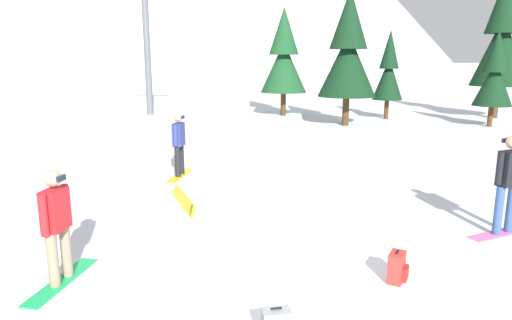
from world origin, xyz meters
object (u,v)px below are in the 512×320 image
Objects in this scene: snowboarder_foreground at (57,225)px; loose_snowboard_far_spare at (184,200)px; snowboarder_midground at (508,182)px; pine_tree_slender at (495,74)px; pine_tree_twin at (348,52)px; pine_tree_leaning at (502,37)px; ski_lift_tower at (146,19)px; pine_tree_tall at (284,57)px; backpack_red at (397,268)px; pine_tree_short at (389,71)px; snowboarder_background at (179,143)px.

loose_snowboard_far_spare is (0.78, 3.66, -0.74)m from snowboarder_foreground.
pine_tree_slender is (4.88, 14.56, 1.47)m from snowboarder_midground.
snowboarder_foreground is 0.91× the size of snowboarder_midground.
pine_tree_twin is (-6.83, -0.49, 1.01)m from pine_tree_slender.
pine_tree_twin is (5.12, 16.84, 2.59)m from snowboarder_foreground.
ski_lift_tower reaches higher than pine_tree_leaning.
pine_tree_tall is at bearing 4.06° from ski_lift_tower.
ski_lift_tower is at bearing 118.80° from backpack_red.
pine_tree_short is (7.47, 19.71, 1.66)m from snowboarder_foreground.
snowboarder_foreground is at bearing -158.60° from snowboarder_midground.
snowboarder_foreground is at bearing -124.59° from pine_tree_slender.
loose_snowboard_far_spare is at bearing -72.01° from snowboarder_background.
pine_tree_tall is (-2.96, 19.91, 3.04)m from backpack_red.
snowboarder_background is 14.60m from pine_tree_tall.
snowboarder_foreground is 3.81m from loose_snowboard_far_spare.
pine_tree_twin is 11.54m from ski_lift_tower.
snowboarder_background is at bearing -119.21° from pine_tree_short.
pine_tree_tall reaches higher than snowboarder_midground.
ski_lift_tower is (-10.64, 19.36, 5.14)m from backpack_red.
loose_snowboard_far_spare is (0.84, -2.58, -0.78)m from snowboarder_background.
pine_tree_twin is at bearing 71.78° from loose_snowboard_far_spare.
pine_tree_slender reaches higher than backpack_red.
pine_tree_tall is 11.60m from pine_tree_leaning.
pine_tree_twin is at bearing -48.41° from pine_tree_tall.
pine_tree_twin is at bearing 63.98° from snowboarder_background.
pine_tree_twin is (4.34, 13.18, 3.32)m from loose_snowboard_far_spare.
pine_tree_short reaches higher than snowboarder_foreground.
pine_tree_leaning reaches higher than snowboarder_background.
pine_tree_tall is (1.91, 14.28, 2.33)m from snowboarder_background.
pine_tree_leaning is at bearing 47.38° from snowboarder_background.
snowboarder_midground reaches higher than snowboarder_foreground.
pine_tree_twin is (3.26, -3.68, 0.21)m from pine_tree_tall.
pine_tree_short is (2.66, 19.10, 2.33)m from backpack_red.
pine_tree_short is (-5.93, -1.15, -1.75)m from pine_tree_leaning.
ski_lift_tower is (-5.83, 19.97, 4.48)m from snowboarder_foreground.
snowboarder_background is at bearing 130.87° from backpack_red.
snowboarder_midground is at bearing 21.40° from snowboarder_foreground.
pine_tree_twin reaches higher than snowboarder_midground.
pine_tree_short is at bearing -168.99° from pine_tree_leaning.
pine_tree_leaning reaches higher than pine_tree_tall.
pine_tree_slender is 10.62m from pine_tree_tall.
snowboarder_foreground is 0.96× the size of snowboarder_background.
pine_tree_tall is at bearing 98.45° from backpack_red.
pine_tree_leaning is (6.33, 18.09, 3.31)m from snowboarder_midground.
pine_tree_twin is (-1.95, 14.07, 2.48)m from snowboarder_midground.
snowboarder_midground is 1.07× the size of loose_snowboard_far_spare.
loose_snowboard_far_spare is 0.29× the size of pine_tree_tall.
snowboarder_foreground is 0.26× the size of pine_tree_twin.
snowboarder_midground is 0.23× the size of pine_tree_leaning.
backpack_red is 0.08× the size of pine_tree_tall.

